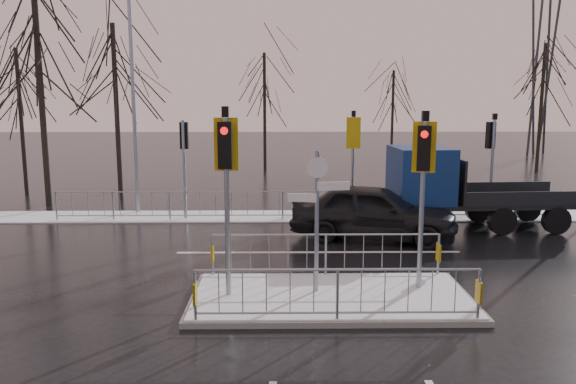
{
  "coord_description": "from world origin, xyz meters",
  "views": [
    {
      "loc": [
        -1.08,
        -11.54,
        4.33
      ],
      "look_at": [
        -0.87,
        3.42,
        1.8
      ],
      "focal_mm": 35.0,
      "sensor_mm": 36.0,
      "label": 1
    }
  ],
  "objects_px": {
    "traffic_island": "(330,283)",
    "flatbed_truck": "(445,186)",
    "car_far_lane": "(374,212)",
    "street_lamp_left": "(135,93)"
  },
  "relations": [
    {
      "from": "car_far_lane",
      "to": "flatbed_truck",
      "type": "xyz_separation_m",
      "value": [
        2.55,
        1.3,
        0.6
      ]
    },
    {
      "from": "traffic_island",
      "to": "car_far_lane",
      "type": "relative_size",
      "value": 1.19
    },
    {
      "from": "car_far_lane",
      "to": "street_lamp_left",
      "type": "relative_size",
      "value": 0.61
    },
    {
      "from": "traffic_island",
      "to": "flatbed_truck",
      "type": "relative_size",
      "value": 1.0
    },
    {
      "from": "flatbed_truck",
      "to": "street_lamp_left",
      "type": "xyz_separation_m",
      "value": [
        -10.77,
        2.89,
        3.04
      ]
    },
    {
      "from": "car_far_lane",
      "to": "street_lamp_left",
      "type": "height_order",
      "value": "street_lamp_left"
    },
    {
      "from": "car_far_lane",
      "to": "street_lamp_left",
      "type": "xyz_separation_m",
      "value": [
        -8.22,
        4.19,
        3.64
      ]
    },
    {
      "from": "traffic_island",
      "to": "flatbed_truck",
      "type": "distance_m",
      "value": 7.98
    },
    {
      "from": "traffic_island",
      "to": "street_lamp_left",
      "type": "bearing_deg",
      "value": 124.07
    },
    {
      "from": "traffic_island",
      "to": "flatbed_truck",
      "type": "bearing_deg",
      "value": 56.57
    }
  ]
}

